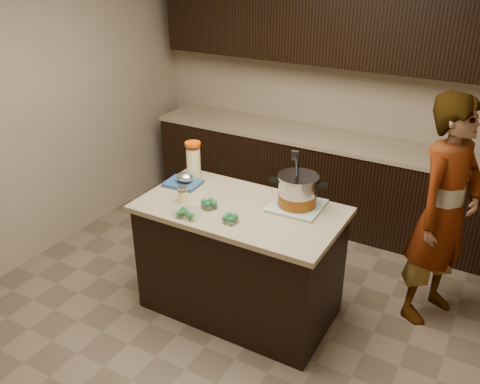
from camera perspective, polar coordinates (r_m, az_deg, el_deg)
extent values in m
plane|color=brown|center=(4.12, 0.00, -12.84)|extent=(4.00, 4.00, 0.00)
cube|color=tan|center=(5.19, 11.27, 11.81)|extent=(4.00, 0.04, 2.70)
cube|color=tan|center=(4.71, -21.94, 8.97)|extent=(0.04, 4.00, 2.70)
cube|color=black|center=(5.22, 9.30, 1.33)|extent=(3.60, 0.60, 0.86)
cube|color=tan|center=(5.05, 9.66, 5.96)|extent=(3.60, 0.63, 0.04)
cube|color=black|center=(4.91, 11.16, 18.18)|extent=(3.60, 0.35, 0.75)
cube|color=black|center=(3.86, 0.00, -7.88)|extent=(1.40, 0.75, 0.86)
cube|color=tan|center=(3.63, 0.00, -1.98)|extent=(1.46, 0.81, 0.04)
cube|color=#608257|center=(3.64, 6.38, -1.55)|extent=(0.37, 0.37, 0.02)
cylinder|color=#B7B7BC|center=(3.59, 6.47, 0.09)|extent=(0.33, 0.33, 0.21)
cylinder|color=brown|center=(3.62, 6.42, -0.80)|extent=(0.34, 0.34, 0.09)
cylinder|color=#B7B7BC|center=(3.54, 6.56, 1.73)|extent=(0.36, 0.36, 0.01)
cube|color=black|center=(3.58, 3.86, 1.35)|extent=(0.07, 0.05, 0.03)
cube|color=black|center=(3.54, 9.22, 0.77)|extent=(0.07, 0.05, 0.03)
cylinder|color=black|center=(3.49, 6.42, 2.46)|extent=(0.05, 0.12, 0.26)
cylinder|color=#FBF199|center=(4.04, -5.24, 3.19)|extent=(0.13, 0.13, 0.25)
cylinder|color=white|center=(4.03, -5.25, 3.40)|extent=(0.15, 0.15, 0.28)
cylinder|color=#E74904|center=(3.98, -5.33, 5.38)|extent=(0.15, 0.15, 0.02)
cylinder|color=#FBF199|center=(3.70, -6.44, -0.52)|extent=(0.08, 0.08, 0.08)
cylinder|color=white|center=(3.70, -6.45, -0.35)|extent=(0.09, 0.09, 0.11)
cylinder|color=silver|center=(3.67, -6.50, 0.53)|extent=(0.09, 0.09, 0.02)
cylinder|color=silver|center=(3.61, -3.49, -1.36)|extent=(0.12, 0.12, 0.06)
cylinder|color=silver|center=(3.42, -1.09, -3.02)|extent=(0.15, 0.15, 0.05)
cube|color=silver|center=(3.50, -5.98, -2.35)|extent=(0.17, 0.13, 0.06)
cube|color=navy|center=(3.97, -6.42, 0.98)|extent=(0.28, 0.23, 0.03)
ellipsoid|color=silver|center=(3.94, -6.24, 1.59)|extent=(0.14, 0.11, 0.07)
imported|color=gray|center=(3.90, 21.97, -2.16)|extent=(0.63, 0.75, 1.73)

